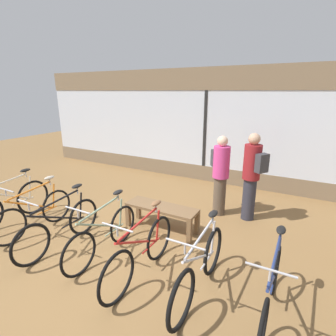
# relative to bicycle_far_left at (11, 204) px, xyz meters

# --- Properties ---
(ground_plane) EXTENTS (24.00, 24.00, 0.00)m
(ground_plane) POSITION_rel_bicycle_far_left_xyz_m (2.45, 0.14, -0.40)
(ground_plane) COLOR olive
(shop_back_wall) EXTENTS (12.00, 0.08, 3.20)m
(shop_back_wall) POSITION_rel_bicycle_far_left_xyz_m (2.45, 4.33, 1.23)
(shop_back_wall) COLOR #7A664C
(shop_back_wall) RESTS_ON ground_plane
(bicycle_far_left) EXTENTS (0.46, 1.74, 1.05)m
(bicycle_far_left) POSITION_rel_bicycle_far_left_xyz_m (0.00, 0.00, 0.00)
(bicycle_far_left) COLOR black
(bicycle_far_left) RESTS_ON ground_plane
(bicycle_left) EXTENTS (0.46, 1.65, 1.02)m
(bicycle_left) POSITION_rel_bicycle_far_left_xyz_m (0.76, -0.01, -0.02)
(bicycle_left) COLOR black
(bicycle_left) RESTS_ON ground_plane
(bicycle_center_left) EXTENTS (0.46, 1.73, 1.02)m
(bicycle_center_left) POSITION_rel_bicycle_far_left_xyz_m (1.60, -0.13, -0.03)
(bicycle_center_left) COLOR black
(bicycle_center_left) RESTS_ON ground_plane
(bicycle_center) EXTENTS (0.46, 1.67, 1.01)m
(bicycle_center) POSITION_rel_bicycle_far_left_xyz_m (2.41, 0.03, -0.02)
(bicycle_center) COLOR black
(bicycle_center) RESTS_ON ground_plane
(bicycle_center_right) EXTENTS (0.46, 1.74, 1.03)m
(bicycle_center_right) POSITION_rel_bicycle_far_left_xyz_m (3.22, -0.10, -0.01)
(bicycle_center_right) COLOR black
(bicycle_center_right) RESTS_ON ground_plane
(bicycle_right) EXTENTS (0.46, 1.74, 1.03)m
(bicycle_right) POSITION_rel_bicycle_far_left_xyz_m (4.08, -0.03, -0.02)
(bicycle_right) COLOR black
(bicycle_right) RESTS_ON ground_plane
(bicycle_far_right) EXTENTS (0.46, 1.69, 1.00)m
(bicycle_far_right) POSITION_rel_bicycle_far_left_xyz_m (4.94, 0.00, -0.03)
(bicycle_far_right) COLOR black
(bicycle_far_right) RESTS_ON ground_plane
(display_bench) EXTENTS (1.40, 0.44, 0.49)m
(display_bench) POSITION_rel_bicycle_far_left_xyz_m (2.81, 1.19, -0.00)
(display_bench) COLOR brown
(display_bench) RESTS_ON ground_plane
(customer_near_rack) EXTENTS (0.53, 0.55, 1.72)m
(customer_near_rack) POSITION_rel_bicycle_far_left_xyz_m (3.55, 2.39, 0.52)
(customer_near_rack) COLOR brown
(customer_near_rack) RESTS_ON ground_plane
(customer_by_window) EXTENTS (0.56, 0.50, 1.81)m
(customer_by_window) POSITION_rel_bicycle_far_left_xyz_m (4.18, 2.43, 0.57)
(customer_by_window) COLOR #2D2D38
(customer_by_window) RESTS_ON ground_plane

